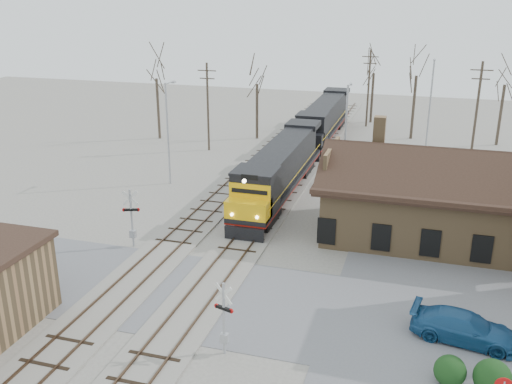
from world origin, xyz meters
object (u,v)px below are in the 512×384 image
at_px(locomotive_lead, 279,170).
at_px(depot, 432,204).
at_px(parked_car, 464,327).
at_px(locomotive_trailing, 323,120).

bearing_deg(locomotive_lead, depot, -22.04).
bearing_deg(depot, parked_car, -82.07).
xyz_separation_m(locomotive_lead, locomotive_trailing, (0.00, 20.08, -0.00)).
bearing_deg(parked_car, depot, 17.03).
height_order(depot, parked_car, depot).
height_order(locomotive_lead, parked_car, locomotive_lead).
relative_size(depot, parked_car, 3.02).
distance_m(depot, parked_car, 12.63).
bearing_deg(locomotive_trailing, parked_car, -69.83).
height_order(locomotive_trailing, parked_car, locomotive_trailing).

